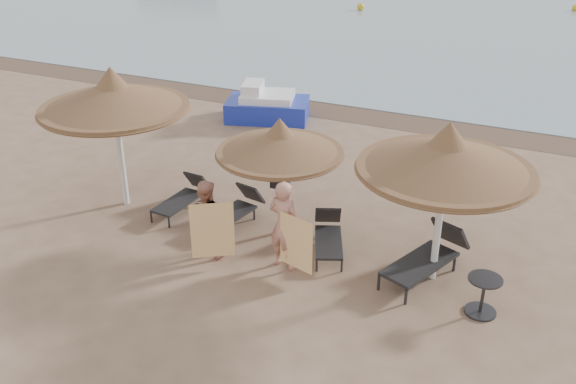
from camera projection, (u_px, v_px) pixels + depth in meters
name	position (u px, v px, depth m)	size (l,w,h in m)	color
ground	(246.00, 274.00, 12.23)	(160.00, 160.00, 0.00)	#937259
wet_sand_strip	(386.00, 119.00, 19.89)	(200.00, 1.60, 0.01)	brown
palapa_left	(113.00, 97.00, 13.68)	(3.26, 3.26, 3.23)	silver
palapa_center	(280.00, 143.00, 12.72)	(2.60, 2.60, 2.58)	silver
palapa_right	(447.00, 157.00, 11.03)	(3.15, 3.15, 3.13)	silver
lounger_far_left	(184.00, 196.00, 14.46)	(0.66, 1.65, 0.72)	#28292C
lounger_near_left	(235.00, 209.00, 13.87)	(0.87, 1.75, 0.75)	#28292C
lounger_near_right	(328.00, 234.00, 12.94)	(1.09, 1.67, 0.71)	#28292C
lounger_far_right	(429.00, 255.00, 12.08)	(1.38, 2.14, 0.91)	#28292C
side_table	(483.00, 297.00, 11.02)	(0.59, 0.59, 0.71)	#28292C
person_left	(206.00, 212.00, 12.47)	(0.86, 0.56, 1.88)	tan
person_right	(284.00, 218.00, 12.00)	(0.98, 0.64, 2.14)	tan
towel_left	(212.00, 231.00, 12.12)	(0.71, 0.46, 1.16)	orange
towel_right	(296.00, 243.00, 11.81)	(0.75, 0.24, 1.08)	orange
bag_patterned	(284.00, 176.00, 13.22)	(0.32, 0.20, 0.38)	white
bag_dark	(277.00, 180.00, 12.92)	(0.28, 0.10, 0.39)	black
pedal_boat	(267.00, 106.00, 19.68)	(2.78, 2.10, 1.15)	#1C2EAA
buoy_left	(361.00, 7.00, 35.12)	(0.40, 0.40, 0.40)	gold
buoy_mid	(575.00, 8.00, 34.96)	(0.37, 0.37, 0.37)	gold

